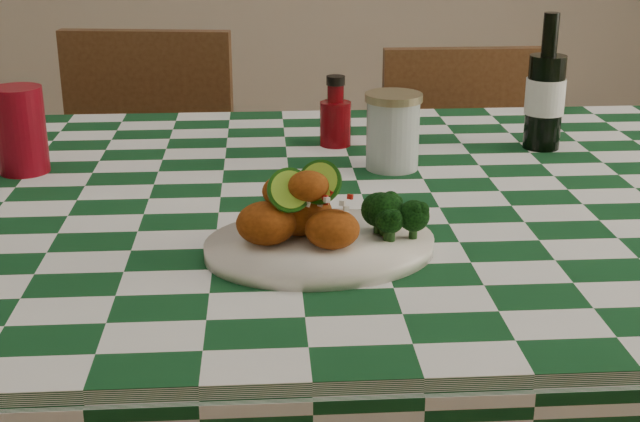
{
  "coord_description": "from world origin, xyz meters",
  "views": [
    {
      "loc": [
        -0.04,
        -1.22,
        1.21
      ],
      "look_at": [
        0.03,
        -0.22,
        0.84
      ],
      "focal_mm": 50.0,
      "sensor_mm": 36.0,
      "label": 1
    }
  ],
  "objects_px": {
    "fried_chicken_pile": "(308,206)",
    "mason_jar": "(393,131)",
    "ketchup_bottle": "(335,111)",
    "red_tumbler": "(21,130)",
    "beer_bottle": "(546,82)",
    "wooden_chair_left": "(137,236)",
    "wooden_chair_right": "(472,244)",
    "plate": "(320,246)"
  },
  "relations": [
    {
      "from": "plate",
      "to": "fried_chicken_pile",
      "type": "distance_m",
      "value": 0.05
    },
    {
      "from": "plate",
      "to": "wooden_chair_left",
      "type": "xyz_separation_m",
      "value": [
        -0.36,
        0.94,
        -0.35
      ]
    },
    {
      "from": "wooden_chair_left",
      "to": "wooden_chair_right",
      "type": "xyz_separation_m",
      "value": [
        0.78,
        -0.05,
        -0.02
      ]
    },
    {
      "from": "mason_jar",
      "to": "wooden_chair_left",
      "type": "xyz_separation_m",
      "value": [
        -0.5,
        0.6,
        -0.4
      ]
    },
    {
      "from": "mason_jar",
      "to": "wooden_chair_right",
      "type": "xyz_separation_m",
      "value": [
        0.28,
        0.55,
        -0.42
      ]
    },
    {
      "from": "plate",
      "to": "fried_chicken_pile",
      "type": "xyz_separation_m",
      "value": [
        -0.01,
        0.0,
        0.05
      ]
    },
    {
      "from": "mason_jar",
      "to": "wooden_chair_right",
      "type": "bearing_deg",
      "value": 63.14
    },
    {
      "from": "beer_bottle",
      "to": "wooden_chair_left",
      "type": "relative_size",
      "value": 0.26
    },
    {
      "from": "plate",
      "to": "ketchup_bottle",
      "type": "xyz_separation_m",
      "value": [
        0.06,
        0.48,
        0.05
      ]
    },
    {
      "from": "red_tumbler",
      "to": "ketchup_bottle",
      "type": "bearing_deg",
      "value": 13.66
    },
    {
      "from": "ketchup_bottle",
      "to": "wooden_chair_right",
      "type": "bearing_deg",
      "value": 48.83
    },
    {
      "from": "red_tumbler",
      "to": "beer_bottle",
      "type": "distance_m",
      "value": 0.86
    },
    {
      "from": "plate",
      "to": "red_tumbler",
      "type": "xyz_separation_m",
      "value": [
        -0.44,
        0.36,
        0.06
      ]
    },
    {
      "from": "wooden_chair_left",
      "to": "mason_jar",
      "type": "bearing_deg",
      "value": -42.78
    },
    {
      "from": "beer_bottle",
      "to": "wooden_chair_left",
      "type": "distance_m",
      "value": 1.03
    },
    {
      "from": "plate",
      "to": "mason_jar",
      "type": "height_order",
      "value": "mason_jar"
    },
    {
      "from": "plate",
      "to": "mason_jar",
      "type": "xyz_separation_m",
      "value": [
        0.14,
        0.34,
        0.05
      ]
    },
    {
      "from": "mason_jar",
      "to": "red_tumbler",
      "type": "bearing_deg",
      "value": 178.1
    },
    {
      "from": "fried_chicken_pile",
      "to": "ketchup_bottle",
      "type": "xyz_separation_m",
      "value": [
        0.07,
        0.48,
        -0.0
      ]
    },
    {
      "from": "fried_chicken_pile",
      "to": "wooden_chair_left",
      "type": "height_order",
      "value": "same"
    },
    {
      "from": "ketchup_bottle",
      "to": "wooden_chair_left",
      "type": "bearing_deg",
      "value": 132.62
    },
    {
      "from": "wooden_chair_left",
      "to": "ketchup_bottle",
      "type": "bearing_deg",
      "value": -40.04
    },
    {
      "from": "ketchup_bottle",
      "to": "wooden_chair_right",
      "type": "xyz_separation_m",
      "value": [
        0.36,
        0.41,
        -0.42
      ]
    },
    {
      "from": "ketchup_bottle",
      "to": "mason_jar",
      "type": "relative_size",
      "value": 1.0
    },
    {
      "from": "fried_chicken_pile",
      "to": "mason_jar",
      "type": "bearing_deg",
      "value": 66.05
    },
    {
      "from": "fried_chicken_pile",
      "to": "mason_jar",
      "type": "height_order",
      "value": "mason_jar"
    },
    {
      "from": "wooden_chair_left",
      "to": "wooden_chair_right",
      "type": "distance_m",
      "value": 0.78
    },
    {
      "from": "ketchup_bottle",
      "to": "wooden_chair_right",
      "type": "distance_m",
      "value": 0.69
    },
    {
      "from": "beer_bottle",
      "to": "wooden_chair_left",
      "type": "height_order",
      "value": "beer_bottle"
    },
    {
      "from": "fried_chicken_pile",
      "to": "beer_bottle",
      "type": "xyz_separation_m",
      "value": [
        0.42,
        0.44,
        0.05
      ]
    },
    {
      "from": "wooden_chair_left",
      "to": "wooden_chair_right",
      "type": "height_order",
      "value": "wooden_chair_left"
    },
    {
      "from": "plate",
      "to": "fried_chicken_pile",
      "type": "relative_size",
      "value": 2.07
    },
    {
      "from": "fried_chicken_pile",
      "to": "wooden_chair_left",
      "type": "relative_size",
      "value": 0.15
    },
    {
      "from": "fried_chicken_pile",
      "to": "red_tumbler",
      "type": "height_order",
      "value": "red_tumbler"
    },
    {
      "from": "wooden_chair_left",
      "to": "beer_bottle",
      "type": "bearing_deg",
      "value": -25.5
    },
    {
      "from": "ketchup_bottle",
      "to": "red_tumbler",
      "type": "bearing_deg",
      "value": -166.34
    },
    {
      "from": "plate",
      "to": "ketchup_bottle",
      "type": "relative_size",
      "value": 2.33
    },
    {
      "from": "red_tumbler",
      "to": "beer_bottle",
      "type": "relative_size",
      "value": 0.59
    },
    {
      "from": "red_tumbler",
      "to": "beer_bottle",
      "type": "xyz_separation_m",
      "value": [
        0.85,
        0.08,
        0.05
      ]
    },
    {
      "from": "fried_chicken_pile",
      "to": "beer_bottle",
      "type": "distance_m",
      "value": 0.62
    },
    {
      "from": "plate",
      "to": "wooden_chair_right",
      "type": "relative_size",
      "value": 0.33
    },
    {
      "from": "ketchup_bottle",
      "to": "mason_jar",
      "type": "bearing_deg",
      "value": -60.79
    }
  ]
}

